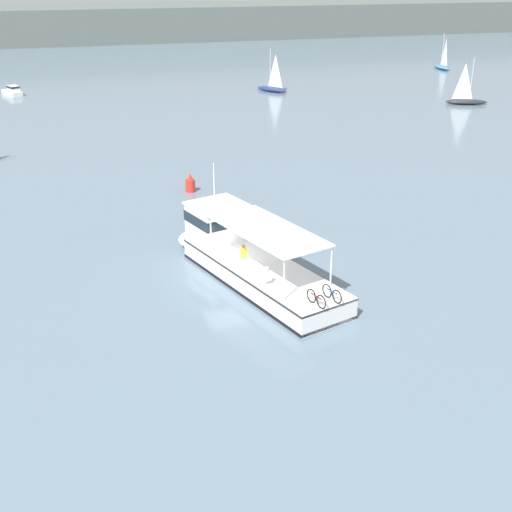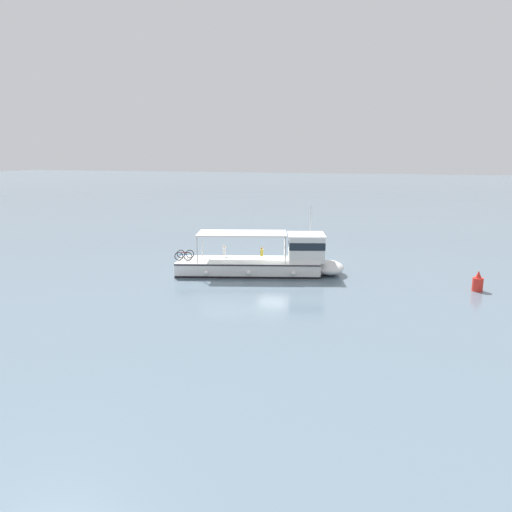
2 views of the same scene
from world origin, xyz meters
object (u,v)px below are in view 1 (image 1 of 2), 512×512
ferry_main (245,256)px  channel_buoy (190,184)px  motorboat_horizon_west (13,91)px  sailboat_far_left (272,87)px  sailboat_outer_anchorage (442,66)px  sailboat_off_stern (466,100)px

ferry_main → channel_buoy: (0.37, 14.67, -0.45)m
ferry_main → motorboat_horizon_west: size_ratio=3.42×
ferry_main → motorboat_horizon_west: 61.30m
sailboat_far_left → channel_buoy: size_ratio=3.86×
sailboat_outer_anchorage → sailboat_off_stern: same height
sailboat_outer_anchorage → ferry_main: bearing=-129.4°
ferry_main → sailboat_off_stern: 53.70m
sailboat_off_stern → channel_buoy: bearing=-149.6°
sailboat_outer_anchorage → channel_buoy: (-52.04, -49.11, 0.03)m
sailboat_far_left → channel_buoy: 42.62m
sailboat_off_stern → sailboat_outer_anchorage: bearing=62.9°
sailboat_outer_anchorage → sailboat_off_stern: 29.92m
motorboat_horizon_west → sailboat_off_stern: 55.89m
ferry_main → sailboat_outer_anchorage: 82.55m
sailboat_far_left → sailboat_outer_anchorage: bearing=19.0°
sailboat_outer_anchorage → sailboat_far_left: bearing=-161.0°
sailboat_off_stern → channel_buoy: 44.50m
sailboat_outer_anchorage → channel_buoy: sailboat_outer_anchorage is taller
sailboat_outer_anchorage → channel_buoy: bearing=-136.7°
channel_buoy → ferry_main: bearing=-91.4°
sailboat_off_stern → channel_buoy: sailboat_off_stern is taller
sailboat_off_stern → sailboat_far_left: bearing=140.8°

